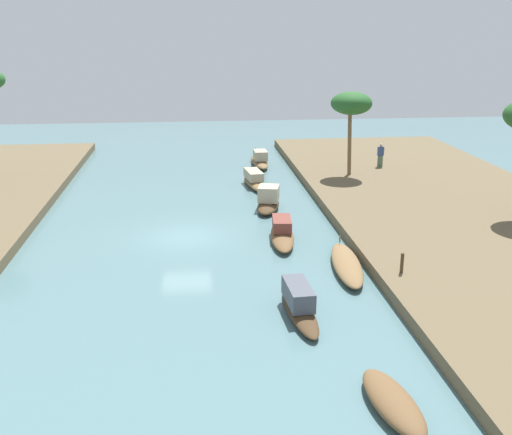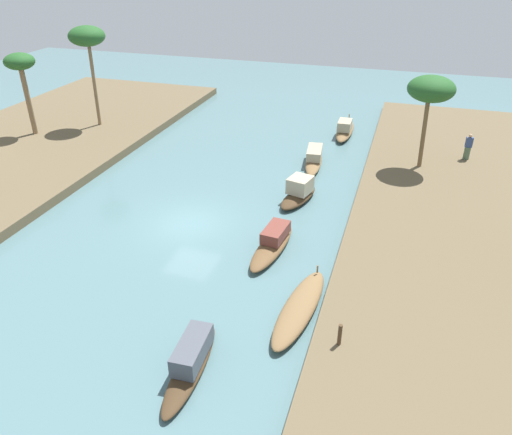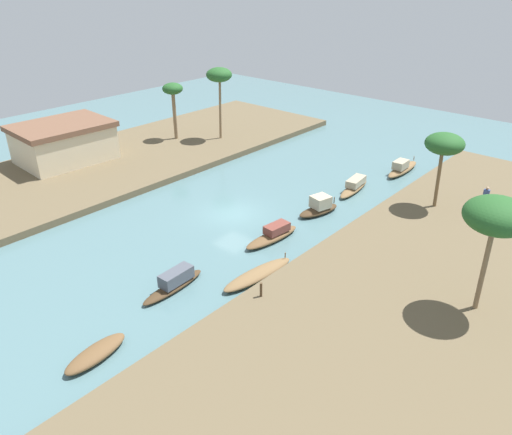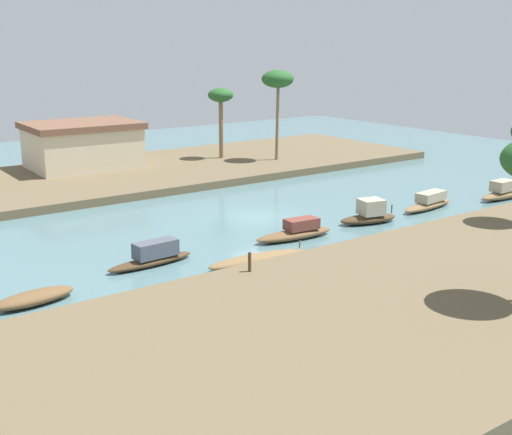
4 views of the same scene
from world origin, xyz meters
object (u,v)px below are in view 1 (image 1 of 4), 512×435
sampan_upstream_small (260,160)px  palm_tree_left_far (351,104)px  sampan_midstream (282,233)px  sampan_foreground (268,201)px  sampan_with_red_awning (393,402)px  mooring_post (402,263)px  sampan_near_left_bank (347,264)px  sampan_with_tall_canopy (299,303)px  person_on_near_bank (380,157)px  sampan_downstream_large (254,180)px

sampan_upstream_small → palm_tree_left_far: 9.28m
sampan_upstream_small → sampan_midstream: sampan_upstream_small is taller
sampan_foreground → palm_tree_left_far: bearing=-33.5°
sampan_with_red_awning → mooring_post: mooring_post is taller
sampan_near_left_bank → palm_tree_left_far: 16.43m
sampan_midstream → palm_tree_left_far: bearing=-23.7°
sampan_with_red_awning → mooring_post: size_ratio=4.07×
sampan_foreground → mooring_post: bearing=-146.6°
sampan_near_left_bank → sampan_with_tall_canopy: size_ratio=1.19×
person_on_near_bank → mooring_post: (-19.02, 5.07, -0.28)m
sampan_downstream_large → sampan_near_left_bank: bearing=-177.7°
sampan_midstream → palm_tree_left_far: 13.60m
sampan_midstream → sampan_foreground: size_ratio=1.25×
sampan_midstream → mooring_post: mooring_post is taller
sampan_downstream_large → sampan_midstream: sampan_midstream is taller
palm_tree_left_far → person_on_near_bank: bearing=-53.9°
sampan_near_left_bank → sampan_midstream: size_ratio=1.14×
sampan_upstream_small → person_on_near_bank: bearing=-115.1°
sampan_upstream_small → sampan_downstream_large: size_ratio=1.07×
sampan_upstream_small → sampan_midstream: (-16.87, 0.82, -0.04)m
sampan_with_tall_canopy → sampan_foreground: size_ratio=1.19×
sampan_downstream_large → sampan_foreground: sampan_foreground is taller
sampan_with_red_awning → person_on_near_bank: (27.18, -8.14, 0.98)m
palm_tree_left_far → sampan_with_red_awning: bearing=168.2°
mooring_post → sampan_with_tall_canopy: bearing=114.8°
palm_tree_left_far → sampan_upstream_small: bearing=42.9°
sampan_with_tall_canopy → mooring_post: mooring_post is taller
sampan_with_red_awning → mooring_post: (8.16, -3.07, 0.70)m
mooring_post → sampan_midstream: bearing=34.5°
mooring_post → sampan_upstream_small: bearing=8.0°
sampan_downstream_large → sampan_midstream: bearing=174.1°
person_on_near_bank → sampan_with_red_awning: bearing=65.5°
sampan_with_red_awning → sampan_midstream: bearing=-2.5°
sampan_midstream → sampan_with_red_awning: size_ratio=1.34×
sampan_downstream_large → palm_tree_left_far: size_ratio=0.85×
sampan_with_red_awning → person_on_near_bank: person_on_near_bank is taller
sampan_foreground → sampan_with_tall_canopy: bearing=-168.9°
person_on_near_bank → palm_tree_left_far: bearing=28.3°
sampan_near_left_bank → mooring_post: 2.64m
sampan_midstream → person_on_near_bank: person_on_near_bank is taller
sampan_near_left_bank → sampan_foreground: 9.62m
sampan_downstream_large → sampan_with_tall_canopy: 18.64m
sampan_downstream_large → mooring_post: (-16.50, -4.27, 0.56)m
sampan_with_tall_canopy → person_on_near_bank: (21.15, -9.67, 0.80)m
sampan_with_tall_canopy → sampan_midstream: bearing=-7.3°
sampan_upstream_small → sampan_midstream: size_ratio=1.10×
sampan_near_left_bank → palm_tree_left_far: size_ratio=0.94×
sampan_downstream_large → sampan_upstream_small: bearing=-17.0°
sampan_near_left_bank → mooring_post: bearing=-129.0°
sampan_midstream → person_on_near_bank: (13.17, -9.09, 0.86)m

